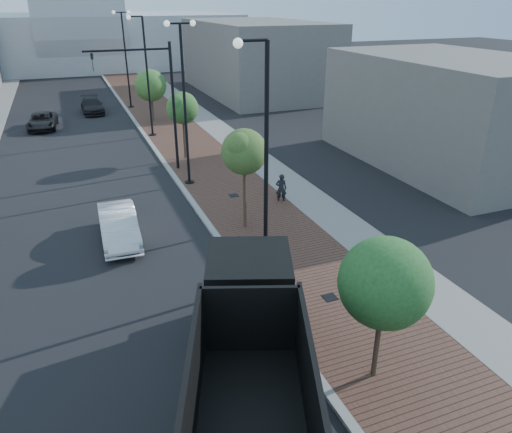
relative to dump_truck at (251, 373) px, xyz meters
name	(u,v)px	position (x,y,z in m)	size (l,w,h in m)	color
sidewalk	(172,117)	(5.83, 36.05, -1.45)	(7.00, 140.00, 0.12)	#4C2D23
concrete_strip	(199,115)	(8.53, 36.05, -1.44)	(2.40, 140.00, 0.13)	slate
curb	(134,120)	(2.33, 36.05, -1.44)	(0.30, 140.00, 0.14)	gray
dump_truck	(251,373)	(0.00, 0.00, 0.00)	(7.12, 13.59, 3.57)	black
white_sedan	(119,225)	(-1.94, 11.97, -0.73)	(1.64, 4.69, 1.55)	silver
dark_car_mid	(42,121)	(-5.42, 36.15, -0.84)	(2.22, 4.82, 1.34)	black
dark_car_far	(92,106)	(-0.91, 41.17, -0.80)	(1.97, 4.86, 1.41)	black
pedestrian	(281,189)	(6.92, 13.36, -0.67)	(0.61, 0.40, 1.67)	black
streetlight_1	(263,181)	(2.82, 6.05, 2.84)	(1.44, 0.56, 9.21)	black
streetlight_2	(185,105)	(2.93, 18.05, 3.31)	(1.72, 0.56, 9.28)	black
streetlight_3	(147,82)	(2.82, 30.05, 2.84)	(1.44, 0.56, 9.21)	black
streetlight_4	(126,59)	(2.93, 42.05, 3.31)	(1.72, 0.56, 9.28)	black
traffic_mast	(158,94)	(2.03, 21.05, 3.48)	(5.09, 0.20, 8.00)	black
tree_0	(386,282)	(3.98, 0.07, 1.78)	(2.59, 2.57, 4.59)	#382619
tree_1	(245,152)	(3.98, 11.07, 2.38)	(2.21, 2.13, 4.97)	#382619
tree_2	(183,108)	(3.98, 23.07, 2.08)	(2.22, 2.14, 4.67)	#382619
tree_3	(151,85)	(3.98, 35.07, 1.77)	(2.78, 2.78, 4.68)	#382619
convention_center	(76,27)	(0.33, 81.05, 4.50)	(50.00, 30.00, 50.00)	#ABB1B6
commercial_block_ne	(256,57)	(18.33, 46.05, 2.49)	(12.00, 22.00, 8.00)	#65605B
commercial_block_e	(449,111)	(20.33, 16.05, 1.99)	(10.00, 16.00, 7.00)	#625D58
utility_cover_1	(330,297)	(4.73, 4.05, -1.38)	(0.50, 0.50, 0.02)	black
utility_cover_2	(234,195)	(4.73, 15.05, -1.38)	(0.50, 0.50, 0.02)	black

